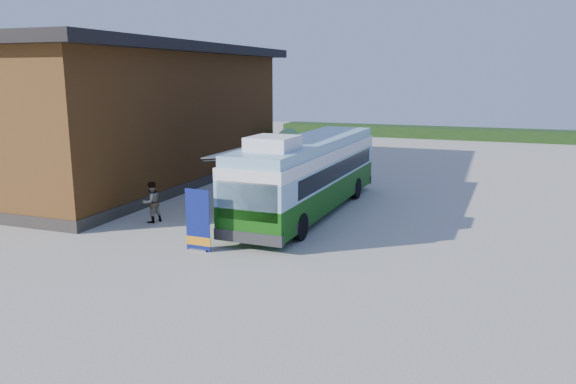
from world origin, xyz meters
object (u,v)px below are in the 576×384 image
at_px(person_a, 246,191).
at_px(bus, 308,173).
at_px(slurry_tanker, 286,144).
at_px(picnic_table, 290,213).
at_px(person_b, 152,202).
at_px(banner, 198,226).

bearing_deg(person_a, bus, -26.93).
xyz_separation_m(bus, slurry_tanker, (-5.90, 13.12, -0.54)).
relative_size(picnic_table, slurry_tanker, 0.27).
bearing_deg(person_b, banner, 77.41).
xyz_separation_m(person_a, slurry_tanker, (-3.30, 13.88, 0.32)).
height_order(bus, person_b, bus).
relative_size(banner, picnic_table, 1.39).
bearing_deg(slurry_tanker, picnic_table, -84.48).
relative_size(bus, slurry_tanker, 2.16).
xyz_separation_m(person_a, person_b, (-2.88, -2.94, -0.08)).
height_order(banner, person_b, banner).
bearing_deg(person_a, picnic_table, -74.25).
bearing_deg(person_b, picnic_table, 127.88).
bearing_deg(picnic_table, slurry_tanker, 95.95).
relative_size(picnic_table, person_a, 0.84).
xyz_separation_m(bus, banner, (-1.83, -6.39, -0.89)).
xyz_separation_m(banner, picnic_table, (1.85, 4.06, -0.33)).
distance_m(bus, picnic_table, 2.63).
bearing_deg(person_b, bus, 147.94).
xyz_separation_m(banner, slurry_tanker, (-4.07, 19.51, 0.35)).
bearing_deg(banner, person_a, 99.69).
height_order(person_a, person_b, person_a).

